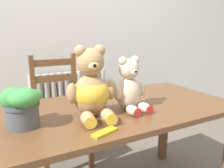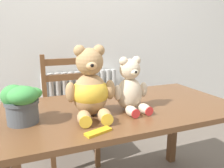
{
  "view_description": "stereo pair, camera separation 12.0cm",
  "coord_description": "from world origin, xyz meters",
  "px_view_note": "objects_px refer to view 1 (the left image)",
  "views": [
    {
      "loc": [
        -0.64,
        -0.73,
        1.16
      ],
      "look_at": [
        -0.1,
        0.31,
        0.88
      ],
      "focal_mm": 35.0,
      "sensor_mm": 36.0,
      "label": 1
    },
    {
      "loc": [
        -0.53,
        -0.78,
        1.16
      ],
      "look_at": [
        -0.1,
        0.31,
        0.88
      ],
      "focal_mm": 35.0,
      "sensor_mm": 36.0,
      "label": 2
    }
  ],
  "objects_px": {
    "teddy_bear_left": "(91,89)",
    "chocolate_bar": "(105,132)",
    "potted_plant": "(22,105)",
    "wooden_chair_behind": "(60,111)",
    "teddy_bear_right": "(130,87)"
  },
  "relations": [
    {
      "from": "teddy_bear_left",
      "to": "chocolate_bar",
      "type": "distance_m",
      "value": 0.27
    },
    {
      "from": "wooden_chair_behind",
      "to": "teddy_bear_right",
      "type": "height_order",
      "value": "teddy_bear_right"
    },
    {
      "from": "teddy_bear_left",
      "to": "potted_plant",
      "type": "height_order",
      "value": "teddy_bear_left"
    },
    {
      "from": "wooden_chair_behind",
      "to": "potted_plant",
      "type": "distance_m",
      "value": 0.94
    },
    {
      "from": "potted_plant",
      "to": "chocolate_bar",
      "type": "distance_m",
      "value": 0.41
    },
    {
      "from": "wooden_chair_behind",
      "to": "potted_plant",
      "type": "height_order",
      "value": "wooden_chair_behind"
    },
    {
      "from": "wooden_chair_behind",
      "to": "potted_plant",
      "type": "bearing_deg",
      "value": 65.22
    },
    {
      "from": "wooden_chair_behind",
      "to": "potted_plant",
      "type": "xyz_separation_m",
      "value": [
        -0.37,
        -0.79,
        0.35
      ]
    },
    {
      "from": "wooden_chair_behind",
      "to": "teddy_bear_right",
      "type": "xyz_separation_m",
      "value": [
        0.21,
        -0.82,
        0.37
      ]
    },
    {
      "from": "teddy_bear_right",
      "to": "chocolate_bar",
      "type": "xyz_separation_m",
      "value": [
        -0.27,
        -0.22,
        -0.13
      ]
    },
    {
      "from": "teddy_bear_right",
      "to": "potted_plant",
      "type": "distance_m",
      "value": 0.58
    },
    {
      "from": "teddy_bear_left",
      "to": "potted_plant",
      "type": "distance_m",
      "value": 0.35
    },
    {
      "from": "chocolate_bar",
      "to": "wooden_chair_behind",
      "type": "bearing_deg",
      "value": 86.86
    },
    {
      "from": "teddy_bear_left",
      "to": "potted_plant",
      "type": "relative_size",
      "value": 1.92
    },
    {
      "from": "teddy_bear_left",
      "to": "chocolate_bar",
      "type": "xyz_separation_m",
      "value": [
        -0.03,
        -0.22,
        -0.14
      ]
    }
  ]
}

